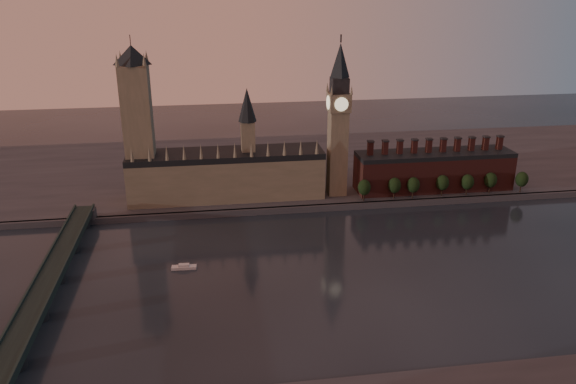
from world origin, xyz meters
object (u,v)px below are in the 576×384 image
object	(u,v)px
westminster_bridge	(46,289)
big_ben	(338,119)
victoria_tower	(138,120)
river_boat	(184,267)

from	to	relation	value
westminster_bridge	big_ben	bearing A→B (deg)	34.33
westminster_bridge	victoria_tower	bearing A→B (deg)	73.44
big_ben	river_boat	world-z (taller)	big_ben
victoria_tower	big_ben	bearing A→B (deg)	-2.20
victoria_tower	westminster_bridge	distance (m)	133.21
river_boat	victoria_tower	bearing A→B (deg)	109.50
victoria_tower	river_boat	world-z (taller)	victoria_tower
river_boat	westminster_bridge	bearing A→B (deg)	-155.65
big_ben	westminster_bridge	distance (m)	205.83
big_ben	westminster_bridge	xyz separation A→B (m)	(-165.00, -112.70, -49.39)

